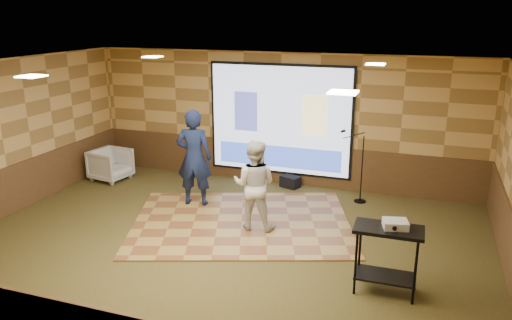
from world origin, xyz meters
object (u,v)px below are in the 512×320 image
(projector_screen, at_px, (280,121))
(duffel_bag, at_px, (290,182))
(player_left, at_px, (194,158))
(av_table, at_px, (387,247))
(mic_stand, at_px, (359,179))
(dance_floor, at_px, (242,222))
(banquet_chair, at_px, (111,165))
(player_right, at_px, (254,185))
(projector, at_px, (395,224))

(projector_screen, relative_size, duffel_bag, 8.01)
(player_left, height_order, av_table, player_left)
(projector_screen, relative_size, mic_stand, 2.17)
(dance_floor, bearing_deg, mic_stand, 43.90)
(projector_screen, bearing_deg, banquet_chair, -164.31)
(player_left, relative_size, banquet_chair, 2.43)
(av_table, bearing_deg, dance_floor, 150.20)
(player_right, xyz_separation_m, duffel_bag, (0.02, 2.40, -0.73))
(dance_floor, height_order, player_left, player_left)
(dance_floor, distance_m, mic_stand, 2.70)
(player_right, distance_m, projector, 2.91)
(player_right, xyz_separation_m, projector, (2.55, -1.40, 0.19))
(projector_screen, bearing_deg, dance_floor, -90.24)
(av_table, xyz_separation_m, projector, (0.08, 0.03, 0.35))
(player_right, relative_size, duffel_bag, 3.98)
(player_left, distance_m, duffel_bag, 2.46)
(player_left, height_order, player_right, player_left)
(banquet_chair, bearing_deg, duffel_bag, -69.36)
(dance_floor, height_order, duffel_bag, duffel_bag)
(dance_floor, xyz_separation_m, player_right, (0.32, -0.17, 0.84))
(dance_floor, bearing_deg, player_left, 155.91)
(projector, distance_m, banquet_chair, 7.32)
(dance_floor, bearing_deg, projector_screen, 89.76)
(dance_floor, height_order, av_table, av_table)
(mic_stand, xyz_separation_m, banquet_chair, (-5.73, -0.49, -0.12))
(banquet_chair, bearing_deg, dance_floor, -100.85)
(player_left, relative_size, mic_stand, 1.29)
(player_right, bearing_deg, dance_floor, -31.55)
(player_left, relative_size, duffel_bag, 4.77)
(projector_screen, height_order, mic_stand, projector_screen)
(player_left, height_order, duffel_bag, player_left)
(av_table, distance_m, mic_stand, 3.55)
(dance_floor, xyz_separation_m, player_left, (-1.22, 0.55, 1.00))
(projector_screen, distance_m, player_left, 2.29)
(dance_floor, bearing_deg, projector, -28.68)
(av_table, xyz_separation_m, mic_stand, (-0.87, 3.44, -0.21))
(dance_floor, xyz_separation_m, projector, (2.86, -1.57, 1.03))
(av_table, bearing_deg, projector_screen, 124.63)
(mic_stand, bearing_deg, projector, -76.85)
(duffel_bag, bearing_deg, player_right, -90.40)
(duffel_bag, bearing_deg, banquet_chair, -167.96)
(player_left, bearing_deg, projector_screen, -134.82)
(player_left, distance_m, av_table, 4.55)
(projector_screen, distance_m, dance_floor, 2.83)
(player_left, bearing_deg, mic_stand, -169.10)
(projector, bearing_deg, mic_stand, 92.11)
(player_left, bearing_deg, av_table, 140.34)
(projector_screen, xyz_separation_m, mic_stand, (1.90, -0.58, -0.98))
(duffel_bag, bearing_deg, mic_stand, -14.01)
(projector_screen, height_order, duffel_bag, projector_screen)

